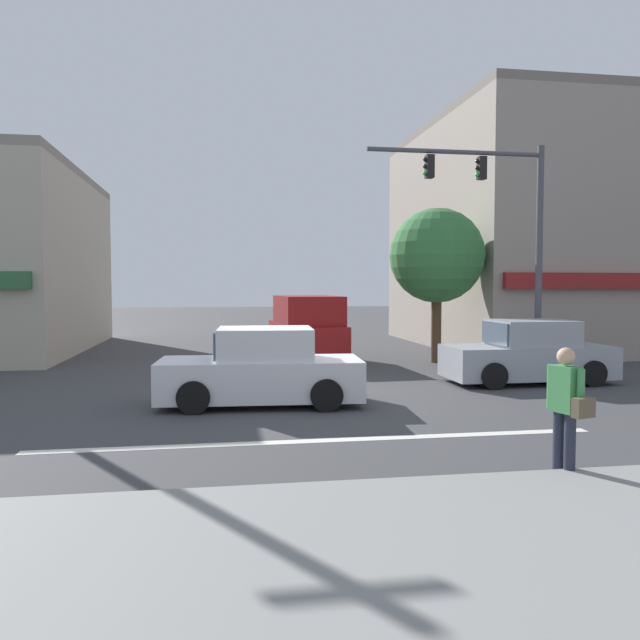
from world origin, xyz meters
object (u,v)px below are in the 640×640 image
object	(u,v)px
street_tree	(437,256)
traffic_light_mast	(506,221)
pedestrian_foreground_with_bag	(566,405)
van_crossing_center	(306,330)
sedan_crossing_rightbound	(261,370)
sedan_crossing_leftbound	(528,355)

from	to	relation	value
street_tree	traffic_light_mast	xyz separation A→B (m)	(0.80, -3.09, 0.80)
street_tree	pedestrian_foreground_with_bag	size ratio (longest dim) A/B	2.92
street_tree	van_crossing_center	world-z (taller)	street_tree
traffic_light_mast	sedan_crossing_rightbound	bearing A→B (deg)	-155.63
street_tree	pedestrian_foreground_with_bag	xyz separation A→B (m)	(-2.57, -11.78, -2.42)
van_crossing_center	pedestrian_foreground_with_bag	xyz separation A→B (m)	(1.42, -12.99, -0.05)
traffic_light_mast	sedan_crossing_rightbound	world-z (taller)	traffic_light_mast
traffic_light_mast	sedan_crossing_rightbound	xyz separation A→B (m)	(-6.77, -3.07, -3.46)
sedan_crossing_leftbound	pedestrian_foreground_with_bag	distance (m)	8.19
traffic_light_mast	sedan_crossing_leftbound	bearing A→B (deg)	-87.65
traffic_light_mast	sedan_crossing_leftbound	xyz separation A→B (m)	(0.05, -1.25, -3.46)
street_tree	sedan_crossing_leftbound	distance (m)	5.16
street_tree	sedan_crossing_rightbound	world-z (taller)	street_tree
sedan_crossing_rightbound	van_crossing_center	world-z (taller)	van_crossing_center
sedan_crossing_leftbound	pedestrian_foreground_with_bag	bearing A→B (deg)	-114.69
sedan_crossing_rightbound	sedan_crossing_leftbound	size ratio (longest dim) A/B	1.02
street_tree	van_crossing_center	bearing A→B (deg)	163.13
traffic_light_mast	street_tree	bearing A→B (deg)	104.49
sedan_crossing_rightbound	pedestrian_foreground_with_bag	bearing A→B (deg)	-58.84
sedan_crossing_rightbound	sedan_crossing_leftbound	xyz separation A→B (m)	(6.82, 1.82, 0.00)
street_tree	traffic_light_mast	size ratio (longest dim) A/B	0.79
van_crossing_center	traffic_light_mast	bearing A→B (deg)	-41.93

